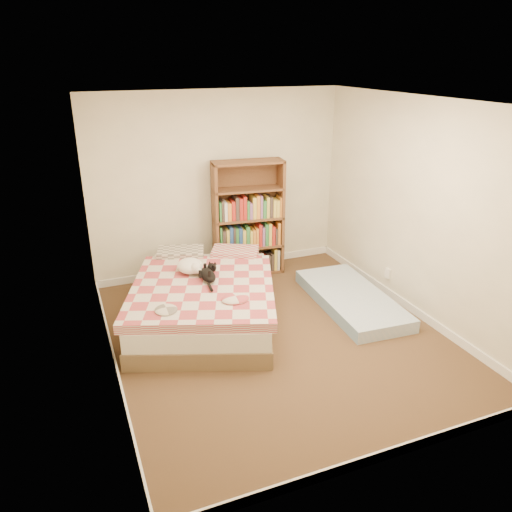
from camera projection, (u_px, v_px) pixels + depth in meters
name	position (u px, v px, depth m)	size (l,w,h in m)	color
room	(278.00, 234.00, 5.10)	(3.51, 4.01, 2.51)	#422E1C
bed	(203.00, 298.00, 5.83)	(2.14, 2.52, 0.57)	brown
bookshelf	(248.00, 233.00, 6.96)	(1.00, 0.43, 1.60)	#57351E
floor_mattress	(351.00, 299.00, 6.20)	(0.78, 1.72, 0.16)	#7AA2CC
black_cat	(207.00, 274.00, 5.70)	(0.32, 0.60, 0.14)	black
white_dog	(191.00, 266.00, 5.85)	(0.43, 0.44, 0.17)	white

